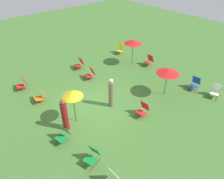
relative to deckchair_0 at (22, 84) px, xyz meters
name	(u,v)px	position (x,y,z in m)	size (l,w,h in m)	color
ground_plane	(96,105)	(4.14, 2.41, -0.37)	(40.00, 40.00, 0.00)	#477A33
deckchair_0	(22,84)	(0.00, 0.00, 0.00)	(0.57, 0.81, 0.83)	olive
deckchair_1	(149,61)	(3.02, 8.14, 0.00)	(0.50, 0.77, 0.83)	olive
deckchair_2	(143,110)	(6.39, 3.75, 0.00)	(0.53, 0.80, 0.83)	olive
deckchair_3	(64,135)	(5.24, -0.19, 0.00)	(0.61, 0.84, 0.83)	olive
deckchair_4	(41,96)	(1.87, 0.31, 0.00)	(0.55, 0.80, 0.83)	olive
deckchair_5	(120,49)	(0.15, 7.97, 0.00)	(0.63, 0.85, 0.83)	olive
deckchair_6	(80,64)	(0.10, 4.08, 0.00)	(0.52, 0.78, 0.83)	olive
deckchair_7	(195,84)	(6.83, 7.95, 0.00)	(0.58, 0.82, 0.83)	olive
deckchair_9	(93,156)	(6.98, 0.12, 0.00)	(0.66, 0.86, 0.83)	olive
deckchair_10	(215,91)	(8.02, 8.14, 0.00)	(0.68, 0.87, 0.83)	olive
deckchair_11	(91,74)	(1.74, 3.84, 0.00)	(0.58, 0.82, 0.83)	olive
umbrella_0	(168,72)	(5.99, 6.09, 1.17)	(1.29, 1.29, 1.64)	black
umbrella_1	(133,42)	(2.05, 7.37, 1.37)	(1.26, 1.26, 1.86)	black
umbrella_2	(72,94)	(4.47, 0.91, 1.29)	(0.97, 0.97, 1.81)	black
person_0	(111,93)	(4.74, 3.03, 0.47)	(0.37, 0.37, 1.73)	#72664C
person_1	(65,115)	(4.63, 0.29, 0.46)	(0.38, 0.38, 1.73)	maroon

